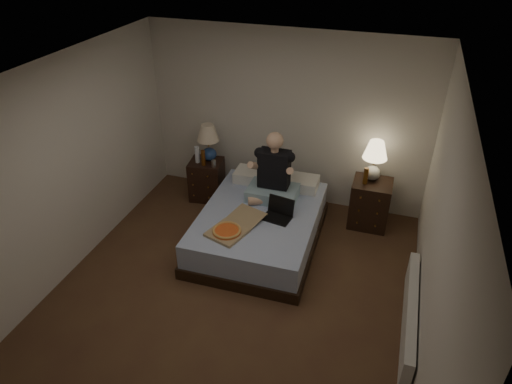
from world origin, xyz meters
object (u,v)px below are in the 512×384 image
(nightstand_right, at_px, (370,203))
(laptop, at_px, (277,211))
(beer_bottle_left, at_px, (203,158))
(pizza_box, at_px, (227,231))
(radiator, at_px, (410,315))
(lamp_right, at_px, (374,161))
(water_bottle, at_px, (197,154))
(soda_can, at_px, (214,164))
(nightstand_left, at_px, (207,180))
(beer_bottle_right, at_px, (366,176))
(person, at_px, (273,167))
(lamp_left, at_px, (208,143))
(bed, at_px, (259,227))

(nightstand_right, height_order, laptop, laptop)
(beer_bottle_left, bearing_deg, pizza_box, -56.17)
(pizza_box, distance_m, radiator, 2.20)
(lamp_right, distance_m, water_bottle, 2.48)
(radiator, bearing_deg, soda_can, 150.20)
(nightstand_left, xyz_separation_m, beer_bottle_right, (2.29, -0.01, 0.48))
(person, bearing_deg, water_bottle, 162.02)
(radiator, bearing_deg, pizza_box, 170.42)
(nightstand_right, relative_size, beer_bottle_left, 2.91)
(nightstand_left, distance_m, beer_bottle_left, 0.43)
(beer_bottle_left, bearing_deg, beer_bottle_right, 2.41)
(water_bottle, height_order, laptop, water_bottle)
(lamp_left, xyz_separation_m, water_bottle, (-0.13, -0.12, -0.16))
(nightstand_left, bearing_deg, radiator, -37.76)
(bed, distance_m, laptop, 0.45)
(lamp_right, xyz_separation_m, pizza_box, (-1.50, -1.51, -0.43))
(nightstand_right, xyz_separation_m, lamp_left, (-2.37, 0.01, 0.56))
(nightstand_left, height_order, soda_can, soda_can)
(person, relative_size, radiator, 0.58)
(nightstand_left, distance_m, person, 1.39)
(water_bottle, relative_size, radiator, 0.16)
(water_bottle, bearing_deg, nightstand_left, 26.89)
(beer_bottle_right, relative_size, laptop, 0.68)
(nightstand_right, distance_m, pizza_box, 2.10)
(water_bottle, height_order, beer_bottle_left, water_bottle)
(nightstand_right, relative_size, lamp_right, 1.20)
(radiator, bearing_deg, beer_bottle_right, 112.67)
(beer_bottle_left, bearing_deg, person, -16.56)
(nightstand_right, height_order, radiator, nightstand_right)
(bed, bearing_deg, beer_bottle_right, 32.42)
(bed, bearing_deg, lamp_left, 139.00)
(lamp_left, xyz_separation_m, beer_bottle_left, (-0.02, -0.17, -0.17))
(pizza_box, bearing_deg, lamp_right, 62.92)
(water_bottle, distance_m, beer_bottle_right, 2.40)
(nightstand_right, height_order, soda_can, soda_can)
(nightstand_right, height_order, person, person)
(person, bearing_deg, soda_can, 160.45)
(water_bottle, xyz_separation_m, beer_bottle_left, (0.12, -0.05, -0.01))
(bed, xyz_separation_m, nightstand_right, (1.31, 0.87, 0.10))
(nightstand_right, bearing_deg, beer_bottle_left, -176.49)
(bed, xyz_separation_m, nightstand_left, (-1.09, 0.81, 0.07))
(lamp_left, distance_m, laptop, 1.64)
(beer_bottle_right, bearing_deg, lamp_left, 178.15)
(beer_bottle_left, height_order, pizza_box, beer_bottle_left)
(lamp_right, xyz_separation_m, water_bottle, (-2.47, -0.19, -0.21))
(radiator, bearing_deg, person, 145.21)
(water_bottle, relative_size, pizza_box, 0.33)
(water_bottle, xyz_separation_m, soda_can, (0.28, -0.06, -0.07))
(nightstand_left, xyz_separation_m, nightstand_right, (2.40, 0.05, 0.03))
(person, xyz_separation_m, radiator, (1.86, -1.29, -0.74))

